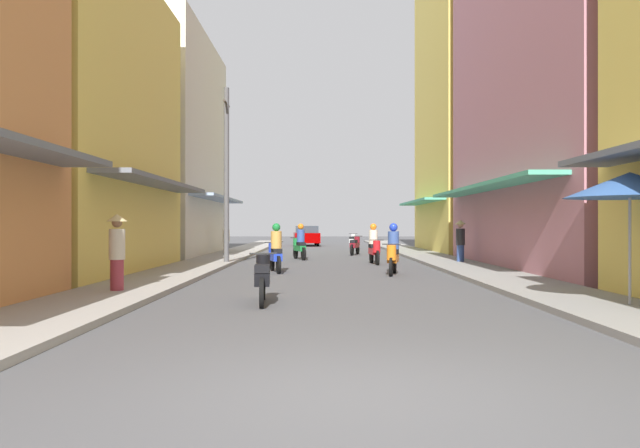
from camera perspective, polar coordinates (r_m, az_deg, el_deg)
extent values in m
plane|color=#4C4C4F|center=(25.62, 0.50, -3.49)|extent=(106.81, 106.81, 0.00)
cube|color=#9E9991|center=(25.99, -9.93, -3.31)|extent=(2.12, 56.55, 0.12)
cube|color=gray|center=(26.10, 10.88, -3.30)|extent=(2.12, 56.55, 0.12)
cube|color=#EFD159|center=(20.43, -24.90, 8.80)|extent=(6.00, 9.85, 9.36)
cube|color=slate|center=(19.04, -15.27, 3.76)|extent=(1.10, 8.86, 0.12)
cube|color=silver|center=(30.76, -16.25, 7.04)|extent=(6.00, 10.39, 10.67)
cube|color=#8CA5CC|center=(29.78, -9.76, 2.37)|extent=(1.10, 9.35, 0.12)
cube|color=#B7727F|center=(23.46, 23.61, 16.82)|extent=(6.00, 13.54, 16.68)
cube|color=#4CB28C|center=(21.31, 14.97, 3.35)|extent=(1.10, 12.18, 0.12)
cube|color=#EFD159|center=(35.33, 15.00, 12.09)|extent=(6.00, 10.11, 17.95)
cube|color=#4CB28C|center=(33.81, 9.27, 2.08)|extent=(1.10, 9.10, 0.12)
cylinder|color=black|center=(17.83, 6.55, -4.08)|extent=(0.19, 0.56, 0.56)
cylinder|color=black|center=(19.08, 6.88, -3.82)|extent=(0.19, 0.56, 0.56)
cube|color=orange|center=(18.49, 6.73, -3.26)|extent=(0.48, 1.04, 0.24)
cube|color=black|center=(18.68, 6.78, -2.61)|extent=(0.39, 0.61, 0.14)
cylinder|color=orange|center=(17.93, 6.58, -2.72)|extent=(0.28, 0.28, 0.45)
cylinder|color=black|center=(17.92, 6.58, -1.92)|extent=(0.54, 0.14, 0.03)
cylinder|color=#334C8C|center=(18.62, 6.77, -1.54)|extent=(0.34, 0.34, 0.55)
sphere|color=#1E38B7|center=(18.61, 6.77, -0.31)|extent=(0.26, 0.26, 0.26)
cylinder|color=black|center=(26.93, -2.57, -2.73)|extent=(0.25, 0.56, 0.56)
cylinder|color=black|center=(25.73, -1.80, -2.85)|extent=(0.25, 0.56, 0.56)
cube|color=#197233|center=(26.27, -2.16, -2.32)|extent=(0.58, 1.04, 0.24)
cube|color=black|center=(26.07, -2.04, -1.89)|extent=(0.44, 0.62, 0.14)
cylinder|color=#197233|center=(26.79, -2.49, -1.85)|extent=(0.28, 0.28, 0.45)
cylinder|color=black|center=(26.79, -2.49, -1.31)|extent=(0.53, 0.20, 0.03)
cylinder|color=#334C8C|center=(26.11, -2.07, -1.12)|extent=(0.34, 0.34, 0.55)
sphere|color=orange|center=(26.11, -2.07, -0.25)|extent=(0.26, 0.26, 0.26)
cylinder|color=black|center=(22.75, 5.24, -3.22)|extent=(0.13, 0.57, 0.56)
cylinder|color=black|center=(23.98, 4.68, -3.06)|extent=(0.13, 0.57, 0.56)
cube|color=red|center=(23.40, 4.93, -2.59)|extent=(0.37, 1.02, 0.24)
cube|color=black|center=(23.59, 4.84, -2.09)|extent=(0.33, 0.58, 0.14)
cylinder|color=red|center=(22.85, 5.18, -2.15)|extent=(0.28, 0.28, 0.45)
cylinder|color=black|center=(22.85, 5.18, -1.52)|extent=(0.55, 0.08, 0.03)
cylinder|color=beige|center=(23.53, 4.87, -1.24)|extent=(0.34, 0.34, 0.55)
sphere|color=orange|center=(23.53, 4.87, -0.26)|extent=(0.26, 0.26, 0.26)
cylinder|color=black|center=(39.29, 2.96, -1.90)|extent=(0.17, 0.57, 0.56)
cylinder|color=black|center=(38.05, 2.75, -1.96)|extent=(0.17, 0.57, 0.56)
cube|color=silver|center=(38.61, 2.85, -1.60)|extent=(0.44, 1.03, 0.24)
cube|color=black|center=(38.41, 2.81, -1.31)|extent=(0.37, 0.60, 0.14)
cylinder|color=silver|center=(39.15, 2.94, -1.29)|extent=(0.28, 0.28, 0.45)
cylinder|color=black|center=(39.15, 2.94, -0.92)|extent=(0.55, 0.12, 0.03)
cylinder|color=black|center=(30.93, 3.37, -2.39)|extent=(0.24, 0.56, 0.56)
cylinder|color=black|center=(29.71, 2.83, -2.48)|extent=(0.24, 0.56, 0.56)
cube|color=maroon|center=(30.26, 3.09, -2.02)|extent=(0.55, 1.04, 0.24)
cube|color=black|center=(30.06, 3.00, -1.65)|extent=(0.43, 0.62, 0.14)
cylinder|color=maroon|center=(30.79, 3.32, -1.62)|extent=(0.28, 0.28, 0.45)
cylinder|color=black|center=(30.79, 3.32, -1.15)|extent=(0.54, 0.19, 0.03)
cylinder|color=black|center=(12.30, -5.65, -5.89)|extent=(0.12, 0.56, 0.56)
cylinder|color=black|center=(11.05, -5.80, -6.55)|extent=(0.12, 0.56, 0.56)
cube|color=black|center=(11.60, -5.72, -5.15)|extent=(0.35, 1.02, 0.24)
cube|color=black|center=(11.39, -5.75, -4.23)|extent=(0.32, 0.58, 0.14)
cylinder|color=black|center=(12.14, -5.66, -3.98)|extent=(0.28, 0.28, 0.45)
cylinder|color=black|center=(12.12, -5.66, -2.80)|extent=(0.55, 0.07, 0.03)
cylinder|color=black|center=(19.91, -4.80, -3.67)|extent=(0.21, 0.56, 0.56)
cylinder|color=black|center=(18.68, -4.19, -3.90)|extent=(0.21, 0.56, 0.56)
cube|color=#1E38B7|center=(19.23, -4.48, -3.14)|extent=(0.51, 1.04, 0.24)
cube|color=black|center=(19.03, -4.38, -2.57)|extent=(0.40, 0.61, 0.14)
cylinder|color=#1E38B7|center=(19.77, -4.74, -2.47)|extent=(0.28, 0.28, 0.45)
cylinder|color=black|center=(19.76, -4.74, -1.75)|extent=(0.54, 0.16, 0.03)
cylinder|color=#BF8C3F|center=(19.06, -4.40, -1.51)|extent=(0.34, 0.34, 0.55)
sphere|color=#197233|center=(19.06, -4.40, -0.31)|extent=(0.26, 0.26, 0.26)
cube|color=#8C0000|center=(43.53, -1.53, -1.30)|extent=(2.04, 4.21, 0.70)
cube|color=#333D47|center=(43.37, -1.52, -0.58)|extent=(1.74, 2.21, 0.60)
cylinder|color=black|center=(44.76, -2.56, -1.63)|extent=(0.22, 0.65, 0.64)
cylinder|color=black|center=(44.83, -0.64, -1.62)|extent=(0.22, 0.65, 0.64)
cylinder|color=black|center=(42.26, -2.46, -1.72)|extent=(0.22, 0.65, 0.64)
cylinder|color=black|center=(42.33, -0.43, -1.71)|extent=(0.22, 0.65, 0.64)
cylinder|color=#99333F|center=(13.61, -18.97, -4.86)|extent=(0.28, 0.28, 0.78)
cylinder|color=beige|center=(13.57, -18.97, -1.83)|extent=(0.34, 0.34, 0.66)
sphere|color=#9E7256|center=(13.56, -18.97, 0.15)|extent=(0.22, 0.22, 0.22)
cone|color=#D1B77A|center=(13.56, -18.97, 0.57)|extent=(0.44, 0.44, 0.16)
cylinder|color=#334C8C|center=(23.60, 12.98, -2.87)|extent=(0.28, 0.28, 0.75)
cylinder|color=#262628|center=(23.58, 12.98, -1.19)|extent=(0.34, 0.34, 0.63)
sphere|color=tan|center=(23.57, 12.98, -0.08)|extent=(0.22, 0.22, 0.22)
cone|color=#D1B77A|center=(23.57, 12.98, 0.16)|extent=(0.44, 0.44, 0.16)
cylinder|color=beige|center=(30.10, -9.15, -2.32)|extent=(0.28, 0.28, 0.70)
cylinder|color=beige|center=(30.09, -9.15, -1.09)|extent=(0.34, 0.34, 0.59)
sphere|color=tan|center=(30.08, -9.15, -0.27)|extent=(0.22, 0.22, 0.22)
cylinder|color=#99999E|center=(11.90, 27.15, -1.92)|extent=(0.05, 0.05, 2.28)
cone|color=#335999|center=(11.91, 27.15, 3.33)|extent=(2.22, 2.22, 0.45)
cylinder|color=#4C4C4F|center=(23.15, -9.11, 4.50)|extent=(0.20, 0.20, 6.75)
cylinder|color=#3F382D|center=(23.53, -9.11, 11.25)|extent=(0.08, 1.20, 0.08)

